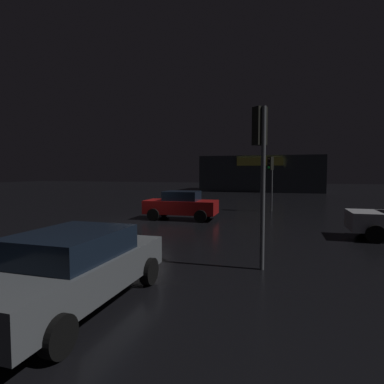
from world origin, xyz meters
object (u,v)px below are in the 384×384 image
(car_far, at_px, (181,205))
(traffic_signal_opposite, at_px, (271,169))
(car_near, at_px, (73,267))
(store_building, at_px, (262,174))
(traffic_signal_main, at_px, (260,149))

(car_far, bearing_deg, traffic_signal_opposite, 47.67)
(traffic_signal_opposite, distance_m, car_near, 16.70)
(store_building, height_order, car_near, store_building)
(traffic_signal_main, distance_m, traffic_signal_opposite, 12.83)
(traffic_signal_main, height_order, traffic_signal_opposite, traffic_signal_main)
(traffic_signal_main, bearing_deg, traffic_signal_opposite, 90.91)
(store_building, relative_size, car_far, 3.97)
(traffic_signal_opposite, bearing_deg, car_far, -132.33)
(traffic_signal_main, xyz_separation_m, car_near, (-3.31, -3.46, -2.46))
(traffic_signal_opposite, height_order, car_far, traffic_signal_opposite)
(store_building, bearing_deg, car_near, -91.50)
(store_building, relative_size, car_near, 3.41)
(traffic_signal_main, relative_size, traffic_signal_opposite, 1.20)
(traffic_signal_opposite, xyz_separation_m, car_near, (-3.10, -16.28, -2.04))
(car_far, bearing_deg, traffic_signal_main, -58.65)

